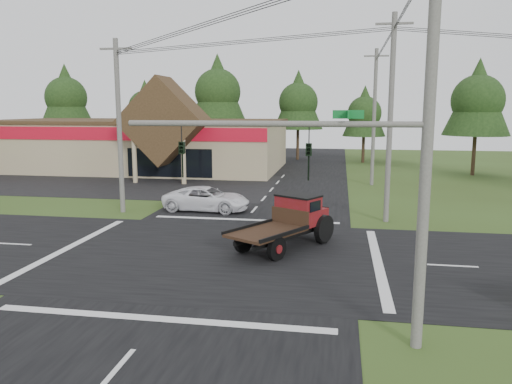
# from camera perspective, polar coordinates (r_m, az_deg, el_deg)

# --- Properties ---
(ground) EXTENTS (120.00, 120.00, 0.00)m
(ground) POSITION_cam_1_polar(r_m,az_deg,el_deg) (22.35, -4.61, -7.14)
(ground) COLOR #344619
(ground) RESTS_ON ground
(road_ns) EXTENTS (12.00, 120.00, 0.02)m
(road_ns) POSITION_cam_1_polar(r_m,az_deg,el_deg) (22.35, -4.61, -7.11)
(road_ns) COLOR black
(road_ns) RESTS_ON ground
(road_ew) EXTENTS (120.00, 12.00, 0.02)m
(road_ew) POSITION_cam_1_polar(r_m,az_deg,el_deg) (22.35, -4.61, -7.11)
(road_ew) COLOR black
(road_ew) RESTS_ON ground
(parking_apron) EXTENTS (28.00, 14.00, 0.02)m
(parking_apron) POSITION_cam_1_polar(r_m,az_deg,el_deg) (44.65, -16.14, 0.94)
(parking_apron) COLOR black
(parking_apron) RESTS_ON ground
(cvs_building) EXTENTS (30.40, 18.20, 9.19)m
(cvs_building) POSITION_cam_1_polar(r_m,az_deg,el_deg) (54.65, -13.09, 5.49)
(cvs_building) COLOR tan
(cvs_building) RESTS_ON ground
(traffic_signal_mast) EXTENTS (8.12, 0.24, 7.00)m
(traffic_signal_mast) POSITION_cam_1_polar(r_m,az_deg,el_deg) (13.40, 11.62, 0.85)
(traffic_signal_mast) COLOR #595651
(traffic_signal_mast) RESTS_ON ground
(utility_pole_nr) EXTENTS (2.00, 0.30, 11.00)m
(utility_pole_nr) POSITION_cam_1_polar(r_m,az_deg,el_deg) (13.44, 19.01, 5.76)
(utility_pole_nr) COLOR #595651
(utility_pole_nr) RESTS_ON ground
(utility_pole_nw) EXTENTS (2.00, 0.30, 10.50)m
(utility_pole_nw) POSITION_cam_1_polar(r_m,az_deg,el_deg) (31.70, -15.37, 7.37)
(utility_pole_nw) COLOR #595651
(utility_pole_nw) RESTS_ON ground
(utility_pole_ne) EXTENTS (2.00, 0.30, 11.50)m
(utility_pole_ne) POSITION_cam_1_polar(r_m,az_deg,el_deg) (28.87, 15.10, 8.20)
(utility_pole_ne) COLOR #595651
(utility_pole_ne) RESTS_ON ground
(utility_pole_n) EXTENTS (2.00, 0.30, 11.20)m
(utility_pole_n) POSITION_cam_1_polar(r_m,az_deg,el_deg) (42.83, 13.35, 8.40)
(utility_pole_n) COLOR #595651
(utility_pole_n) RESTS_ON ground
(tree_row_a) EXTENTS (6.72, 6.72, 12.12)m
(tree_row_a) POSITION_cam_1_polar(r_m,az_deg,el_deg) (70.29, -20.90, 10.27)
(tree_row_a) COLOR #332316
(tree_row_a) RESTS_ON ground
(tree_row_b) EXTENTS (5.60, 5.60, 10.10)m
(tree_row_b) POSITION_cam_1_polar(r_m,az_deg,el_deg) (67.66, -12.53, 9.58)
(tree_row_b) COLOR #332316
(tree_row_b) RESTS_ON ground
(tree_row_c) EXTENTS (7.28, 7.28, 13.13)m
(tree_row_c) POSITION_cam_1_polar(r_m,az_deg,el_deg) (63.66, -4.40, 11.60)
(tree_row_c) COLOR #332316
(tree_row_c) RESTS_ON ground
(tree_row_d) EXTENTS (6.16, 6.16, 11.11)m
(tree_row_d) POSITION_cam_1_polar(r_m,az_deg,el_deg) (62.98, 4.85, 10.40)
(tree_row_d) COLOR #332316
(tree_row_d) RESTS_ON ground
(tree_row_e) EXTENTS (5.04, 5.04, 9.09)m
(tree_row_e) POSITION_cam_1_polar(r_m,az_deg,el_deg) (60.80, 12.30, 8.98)
(tree_row_e) COLOR #332316
(tree_row_e) RESTS_ON ground
(tree_side_ne) EXTENTS (6.16, 6.16, 11.11)m
(tree_side_ne) POSITION_cam_1_polar(r_m,az_deg,el_deg) (52.31, 24.02, 9.80)
(tree_side_ne) COLOR #332316
(tree_side_ne) RESTS_ON ground
(antique_flatbed_truck) EXTENTS (4.87, 6.09, 2.42)m
(antique_flatbed_truck) POSITION_cam_1_polar(r_m,az_deg,el_deg) (22.96, 3.13, -3.55)
(antique_flatbed_truck) COLOR #60110D
(antique_flatbed_truck) RESTS_ON ground
(white_pickup) EXTENTS (5.53, 2.76, 1.50)m
(white_pickup) POSITION_cam_1_polar(r_m,az_deg,el_deg) (31.69, -5.66, -0.78)
(white_pickup) COLOR white
(white_pickup) RESTS_ON ground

